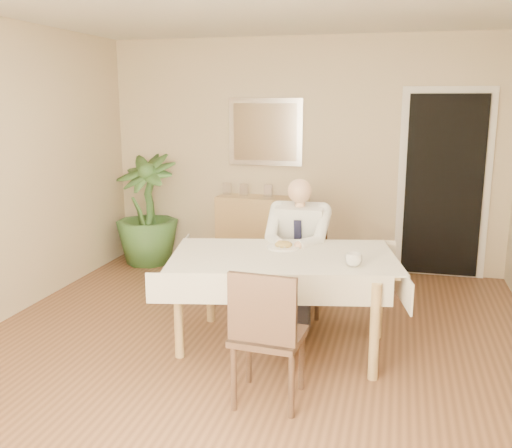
% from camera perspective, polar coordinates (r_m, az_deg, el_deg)
% --- Properties ---
extents(room, '(5.00, 5.02, 2.60)m').
position_cam_1_polar(room, '(4.11, -1.20, 3.75)').
color(room, brown).
rests_on(room, ground).
extents(window, '(1.34, 0.04, 1.44)m').
position_cam_1_polar(window, '(1.87, -21.74, -3.01)').
color(window, white).
rests_on(window, room).
extents(doorway, '(0.96, 0.07, 2.10)m').
position_cam_1_polar(doorway, '(6.47, 18.24, 3.61)').
color(doorway, white).
rests_on(doorway, ground).
extents(mirror, '(0.86, 0.04, 0.76)m').
position_cam_1_polar(mirror, '(6.57, 0.93, 9.18)').
color(mirror, silver).
rests_on(mirror, room).
extents(dining_table, '(1.92, 1.36, 0.75)m').
position_cam_1_polar(dining_table, '(4.39, 2.74, -4.17)').
color(dining_table, '#A9854F').
rests_on(dining_table, ground).
extents(chair_far, '(0.47, 0.47, 0.90)m').
position_cam_1_polar(chair_far, '(5.27, 4.63, -3.18)').
color(chair_far, '#3B251A').
rests_on(chair_far, ground).
extents(chair_near, '(0.46, 0.46, 0.91)m').
position_cam_1_polar(chair_near, '(3.60, 1.02, -10.60)').
color(chair_near, '#3B251A').
rests_on(chair_near, ground).
extents(seated_man, '(0.48, 0.72, 1.24)m').
position_cam_1_polar(seated_man, '(4.94, 4.11, -2.01)').
color(seated_man, silver).
rests_on(seated_man, ground).
extents(plate, '(0.26, 0.26, 0.02)m').
position_cam_1_polar(plate, '(4.56, 2.77, -2.33)').
color(plate, white).
rests_on(plate, dining_table).
extents(food, '(0.14, 0.14, 0.06)m').
position_cam_1_polar(food, '(4.55, 2.77, -2.06)').
color(food, olive).
rests_on(food, dining_table).
extents(knife, '(0.01, 0.13, 0.01)m').
position_cam_1_polar(knife, '(4.49, 3.12, -2.34)').
color(knife, silver).
rests_on(knife, dining_table).
extents(fork, '(0.01, 0.13, 0.01)m').
position_cam_1_polar(fork, '(4.50, 2.12, -2.28)').
color(fork, silver).
rests_on(fork, dining_table).
extents(coffee_mug, '(0.15, 0.15, 0.09)m').
position_cam_1_polar(coffee_mug, '(4.12, 9.74, -3.53)').
color(coffee_mug, white).
rests_on(coffee_mug, dining_table).
extents(sideboard, '(1.05, 0.41, 0.82)m').
position_cam_1_polar(sideboard, '(6.59, 0.60, -0.81)').
color(sideboard, '#A9854F').
rests_on(sideboard, ground).
extents(photo_frame_left, '(0.10, 0.02, 0.14)m').
position_cam_1_polar(photo_frame_left, '(6.67, -2.92, 3.54)').
color(photo_frame_left, silver).
rests_on(photo_frame_left, sideboard).
extents(photo_frame_center, '(0.10, 0.02, 0.14)m').
position_cam_1_polar(photo_frame_center, '(6.57, -1.22, 3.42)').
color(photo_frame_center, silver).
rests_on(photo_frame_center, sideboard).
extents(photo_frame_right, '(0.10, 0.02, 0.14)m').
position_cam_1_polar(photo_frame_right, '(6.52, 1.21, 3.35)').
color(photo_frame_right, silver).
rests_on(photo_frame_right, sideboard).
extents(potted_palm, '(0.85, 0.85, 1.29)m').
position_cam_1_polar(potted_palm, '(6.82, -10.86, 1.40)').
color(potted_palm, '#335A27').
rests_on(potted_palm, ground).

